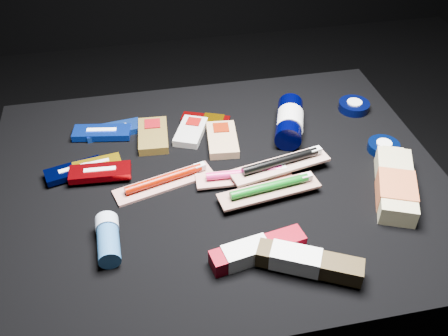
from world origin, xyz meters
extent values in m
plane|color=black|center=(0.00, 0.00, 0.00)|extent=(3.00, 3.00, 0.00)
cube|color=black|center=(0.00, 0.00, 0.20)|extent=(0.98, 0.78, 0.40)
cube|color=#153FAE|center=(-0.21, 0.22, 0.41)|extent=(0.13, 0.06, 0.02)
cube|color=beige|center=(-0.21, 0.22, 0.41)|extent=(0.07, 0.02, 0.02)
cube|color=#0B2FB2|center=(-0.24, 0.21, 0.41)|extent=(0.14, 0.07, 0.02)
cube|color=white|center=(-0.24, 0.21, 0.41)|extent=(0.07, 0.02, 0.02)
cube|color=black|center=(-0.30, 0.07, 0.41)|extent=(0.13, 0.07, 0.01)
cube|color=silver|center=(-0.30, 0.07, 0.41)|extent=(0.06, 0.03, 0.02)
cube|color=#BF9408|center=(-0.25, 0.08, 0.41)|extent=(0.11, 0.05, 0.01)
cube|color=beige|center=(-0.25, 0.08, 0.41)|extent=(0.05, 0.02, 0.01)
cube|color=#730307|center=(-0.25, 0.05, 0.42)|extent=(0.13, 0.06, 0.02)
cube|color=silver|center=(-0.25, 0.05, 0.42)|extent=(0.07, 0.02, 0.02)
cube|color=brown|center=(-0.12, 0.17, 0.41)|extent=(0.08, 0.13, 0.02)
cube|color=maroon|center=(-0.12, 0.20, 0.41)|extent=(0.04, 0.04, 0.02)
cube|color=#B2B2AB|center=(-0.03, 0.17, 0.41)|extent=(0.10, 0.12, 0.02)
cube|color=#6B0907|center=(-0.02, 0.20, 0.41)|extent=(0.04, 0.04, 0.02)
cube|color=tan|center=(0.03, 0.12, 0.41)|extent=(0.08, 0.13, 0.02)
cube|color=#691504|center=(0.04, 0.16, 0.41)|extent=(0.04, 0.04, 0.02)
cube|color=#760406|center=(0.01, 0.22, 0.41)|extent=(0.12, 0.08, 0.01)
cube|color=#B17603|center=(0.03, 0.21, 0.41)|extent=(0.06, 0.05, 0.01)
cylinder|color=black|center=(0.20, 0.14, 0.43)|extent=(0.11, 0.17, 0.06)
cylinder|color=silver|center=(0.20, 0.13, 0.43)|extent=(0.08, 0.09, 0.06)
cylinder|color=black|center=(0.23, 0.22, 0.43)|extent=(0.03, 0.03, 0.02)
cube|color=black|center=(0.23, 0.24, 0.42)|extent=(0.02, 0.03, 0.01)
cylinder|color=black|center=(0.39, 0.19, 0.41)|extent=(0.08, 0.08, 0.02)
cylinder|color=silver|center=(0.39, 0.19, 0.41)|extent=(0.04, 0.04, 0.02)
cylinder|color=black|center=(0.39, 0.02, 0.41)|extent=(0.07, 0.07, 0.02)
cylinder|color=white|center=(0.39, 0.02, 0.41)|extent=(0.03, 0.03, 0.02)
cube|color=tan|center=(0.35, -0.11, 0.42)|extent=(0.14, 0.21, 0.04)
cube|color=#B3562F|center=(0.34, -0.13, 0.42)|extent=(0.10, 0.11, 0.04)
cube|color=tan|center=(0.39, -0.02, 0.42)|extent=(0.05, 0.04, 0.03)
cylinder|color=#245388|center=(-0.23, -0.16, 0.42)|extent=(0.04, 0.08, 0.04)
cylinder|color=#A2AEC2|center=(-0.24, -0.11, 0.42)|extent=(0.05, 0.03, 0.04)
cube|color=silver|center=(-0.12, 0.01, 0.40)|extent=(0.22, 0.11, 0.01)
cylinder|color=#7B0F00|center=(-0.12, 0.01, 0.42)|extent=(0.17, 0.06, 0.02)
cube|color=silver|center=(-0.03, 0.03, 0.42)|extent=(0.03, 0.02, 0.01)
cube|color=silver|center=(0.05, -0.02, 0.41)|extent=(0.21, 0.06, 0.01)
cylinder|color=#CC1C67|center=(0.05, -0.02, 0.42)|extent=(0.16, 0.02, 0.02)
cube|color=silver|center=(0.13, -0.02, 0.42)|extent=(0.02, 0.01, 0.01)
cube|color=#A8A19C|center=(0.09, -0.08, 0.42)|extent=(0.22, 0.08, 0.01)
cylinder|color=#095410|center=(0.09, -0.08, 0.43)|extent=(0.17, 0.04, 0.02)
cube|color=silver|center=(0.17, -0.06, 0.43)|extent=(0.03, 0.02, 0.01)
cube|color=silver|center=(0.13, -0.01, 0.42)|extent=(0.23, 0.10, 0.01)
cylinder|color=black|center=(0.13, -0.01, 0.44)|extent=(0.18, 0.05, 0.02)
cube|color=silver|center=(0.22, 0.01, 0.44)|extent=(0.03, 0.02, 0.01)
cube|color=#74000D|center=(0.03, -0.22, 0.42)|extent=(0.18, 0.07, 0.03)
cube|color=silver|center=(0.01, -0.23, 0.42)|extent=(0.09, 0.06, 0.03)
cube|color=#302410|center=(0.11, -0.27, 0.42)|extent=(0.18, 0.12, 0.03)
cube|color=silver|center=(0.09, -0.26, 0.42)|extent=(0.10, 0.08, 0.04)
camera|label=1|loc=(-0.15, -0.79, 1.11)|focal=40.00mm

